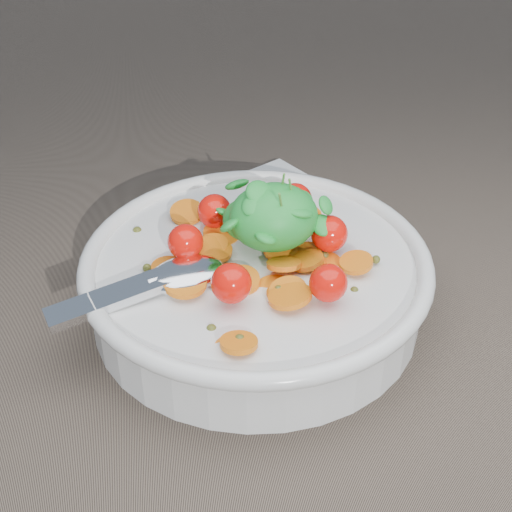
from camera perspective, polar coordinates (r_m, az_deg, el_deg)
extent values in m
plane|color=#6F5F4F|center=(0.65, -0.09, -3.68)|extent=(6.00, 6.00, 0.00)
cylinder|color=white|center=(0.62, 0.00, -2.38)|extent=(0.29, 0.29, 0.05)
torus|color=white|center=(0.61, 0.00, -0.34)|extent=(0.30, 0.30, 0.02)
cylinder|color=white|center=(0.64, 0.00, -4.09)|extent=(0.14, 0.14, 0.01)
cylinder|color=brown|center=(0.62, 0.00, -2.38)|extent=(0.26, 0.26, 0.04)
cylinder|color=orange|center=(0.61, -3.48, 0.84)|extent=(0.03, 0.03, 0.01)
cylinder|color=orange|center=(0.66, -5.56, 3.51)|extent=(0.04, 0.04, 0.01)
cylinder|color=orange|center=(0.57, -5.71, -2.11)|extent=(0.05, 0.05, 0.01)
cylinder|color=orange|center=(0.64, 2.61, 2.66)|extent=(0.04, 0.04, 0.02)
cylinder|color=orange|center=(0.58, -1.32, -2.07)|extent=(0.04, 0.04, 0.02)
cylinder|color=orange|center=(0.61, -3.46, 0.52)|extent=(0.04, 0.04, 0.01)
cylinder|color=orange|center=(0.52, -1.39, -6.95)|extent=(0.03, 0.03, 0.01)
cylinder|color=orange|center=(0.60, 5.34, -0.94)|extent=(0.04, 0.04, 0.02)
cylinder|color=orange|center=(0.53, -1.97, -7.62)|extent=(0.04, 0.04, 0.01)
cylinder|color=orange|center=(0.58, 1.54, -2.74)|extent=(0.04, 0.04, 0.01)
cylinder|color=orange|center=(0.66, 0.14, 2.86)|extent=(0.03, 0.03, 0.01)
cylinder|color=orange|center=(0.61, -4.13, 0.34)|extent=(0.04, 0.04, 0.01)
cylinder|color=orange|center=(0.64, -2.81, 1.75)|extent=(0.05, 0.05, 0.01)
cylinder|color=orange|center=(0.56, 2.59, -2.86)|extent=(0.04, 0.04, 0.01)
cylinder|color=orange|center=(0.56, 2.73, -3.24)|extent=(0.05, 0.05, 0.01)
cylinder|color=orange|center=(0.61, 3.82, 0.20)|extent=(0.04, 0.04, 0.01)
cylinder|color=orange|center=(0.60, 4.22, -0.38)|extent=(0.04, 0.04, 0.01)
cylinder|color=orange|center=(0.61, 1.97, 0.44)|extent=(0.04, 0.04, 0.01)
cylinder|color=orange|center=(0.60, 4.09, -0.37)|extent=(0.03, 0.03, 0.02)
cylinder|color=orange|center=(0.66, 4.05, 3.34)|extent=(0.04, 0.04, 0.01)
cylinder|color=orange|center=(0.60, -7.09, -0.93)|extent=(0.04, 0.04, 0.01)
cylinder|color=orange|center=(0.57, 2.23, -2.95)|extent=(0.04, 0.04, 0.01)
cylinder|color=orange|center=(0.59, 2.24, -0.67)|extent=(0.04, 0.04, 0.02)
cylinder|color=orange|center=(0.59, 8.02, -0.51)|extent=(0.04, 0.04, 0.01)
sphere|color=#4C501A|center=(0.60, -8.71, -0.96)|extent=(0.01, 0.01, 0.01)
sphere|color=#4C501A|center=(0.64, -3.45, 1.57)|extent=(0.01, 0.01, 0.01)
sphere|color=#4C501A|center=(0.68, -0.39, 4.50)|extent=(0.01, 0.01, 0.01)
sphere|color=#4C501A|center=(0.58, 7.87, -2.77)|extent=(0.01, 0.01, 0.01)
sphere|color=#4C501A|center=(0.57, 1.81, -2.73)|extent=(0.01, 0.01, 0.01)
sphere|color=#4C501A|center=(0.65, -9.49, 1.98)|extent=(0.01, 0.01, 0.01)
sphere|color=#4C501A|center=(0.58, 6.66, -1.38)|extent=(0.01, 0.01, 0.01)
sphere|color=#4C501A|center=(0.52, -1.32, -6.71)|extent=(0.01, 0.01, 0.01)
sphere|color=#4C501A|center=(0.61, 9.58, -0.28)|extent=(0.01, 0.01, 0.01)
sphere|color=#4C501A|center=(0.61, 5.51, 0.06)|extent=(0.01, 0.01, 0.01)
sphere|color=#4C501A|center=(0.54, -3.58, -5.87)|extent=(0.01, 0.01, 0.01)
sphere|color=#4C501A|center=(0.63, -5.56, 1.89)|extent=(0.01, 0.01, 0.01)
sphere|color=#4C501A|center=(0.58, 4.48, -2.53)|extent=(0.01, 0.01, 0.01)
sphere|color=red|center=(0.61, 5.88, 1.79)|extent=(0.03, 0.03, 0.03)
sphere|color=red|center=(0.65, 3.14, 4.47)|extent=(0.03, 0.03, 0.03)
sphere|color=red|center=(0.64, -3.33, 3.60)|extent=(0.03, 0.03, 0.03)
sphere|color=red|center=(0.60, -5.66, 1.13)|extent=(0.03, 0.03, 0.03)
sphere|color=red|center=(0.55, -1.99, -2.20)|extent=(0.03, 0.03, 0.03)
sphere|color=red|center=(0.55, 5.81, -2.17)|extent=(0.03, 0.03, 0.03)
ellipsoid|color=green|center=(0.60, 1.41, 3.14)|extent=(0.08, 0.07, 0.06)
ellipsoid|color=green|center=(0.61, -0.64, 2.95)|extent=(0.04, 0.04, 0.04)
ellipsoid|color=green|center=(0.60, 5.33, 2.46)|extent=(0.02, 0.02, 0.02)
ellipsoid|color=green|center=(0.60, 5.60, 4.07)|extent=(0.02, 0.02, 0.02)
ellipsoid|color=green|center=(0.62, -2.47, 3.46)|extent=(0.02, 0.02, 0.02)
ellipsoid|color=green|center=(0.58, -2.13, 2.49)|extent=(0.02, 0.02, 0.02)
ellipsoid|color=green|center=(0.58, -0.39, 4.10)|extent=(0.02, 0.03, 0.02)
ellipsoid|color=green|center=(0.60, 1.61, 4.18)|extent=(0.02, 0.03, 0.02)
ellipsoid|color=green|center=(0.59, 2.91, 3.45)|extent=(0.02, 0.02, 0.02)
ellipsoid|color=green|center=(0.62, -1.54, 5.74)|extent=(0.03, 0.03, 0.02)
ellipsoid|color=green|center=(0.59, 1.71, 3.01)|extent=(0.03, 0.03, 0.02)
ellipsoid|color=green|center=(0.59, 1.13, 3.51)|extent=(0.03, 0.03, 0.02)
ellipsoid|color=green|center=(0.59, 0.66, 2.98)|extent=(0.03, 0.03, 0.02)
ellipsoid|color=green|center=(0.58, 0.37, 4.95)|extent=(0.04, 0.04, 0.03)
ellipsoid|color=green|center=(0.58, 0.85, 3.72)|extent=(0.02, 0.03, 0.02)
ellipsoid|color=green|center=(0.57, 0.78, 1.44)|extent=(0.02, 0.02, 0.02)
ellipsoid|color=green|center=(0.61, 2.32, 3.69)|extent=(0.03, 0.03, 0.01)
ellipsoid|color=green|center=(0.60, 0.82, 3.76)|extent=(0.03, 0.02, 0.02)
ellipsoid|color=green|center=(0.58, 3.31, 3.65)|extent=(0.03, 0.03, 0.02)
ellipsoid|color=green|center=(0.60, 3.59, 4.48)|extent=(0.03, 0.03, 0.02)
ellipsoid|color=green|center=(0.59, 0.25, 4.99)|extent=(0.03, 0.03, 0.02)
cylinder|color=#4C8C33|center=(0.58, 2.15, 3.44)|extent=(0.01, 0.02, 0.05)
cylinder|color=#4C8C33|center=(0.59, 2.97, 4.40)|extent=(0.01, 0.01, 0.05)
cylinder|color=#4C8C33|center=(0.60, 1.97, 4.91)|extent=(0.00, 0.02, 0.05)
ellipsoid|color=silver|center=(0.58, -5.60, -1.46)|extent=(0.08, 0.06, 0.02)
cube|color=silver|center=(0.57, -10.43, -2.92)|extent=(0.13, 0.06, 0.02)
cylinder|color=silver|center=(0.58, -7.52, -1.93)|extent=(0.03, 0.02, 0.01)
cube|color=white|center=(0.77, 0.63, 3.75)|extent=(0.22, 0.21, 0.01)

